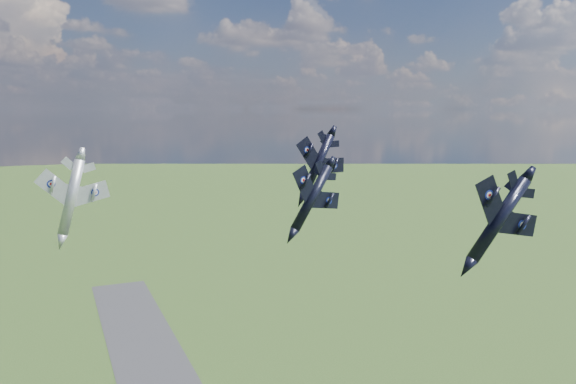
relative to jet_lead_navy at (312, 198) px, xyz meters
name	(u,v)px	position (x,y,z in m)	size (l,w,h in m)	color
jet_lead_navy	(312,198)	(0.00, 0.00, 0.00)	(11.66, 16.25, 3.36)	black
jet_right_navy	(499,219)	(7.95, -32.37, 1.75)	(10.92, 15.22, 3.15)	black
jet_high_navy	(317,165)	(4.97, 8.18, 4.41)	(11.37, 15.85, 3.28)	black
jet_left_silver	(71,197)	(-35.69, 9.90, 0.92)	(11.54, 16.08, 3.33)	#A2A4AC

